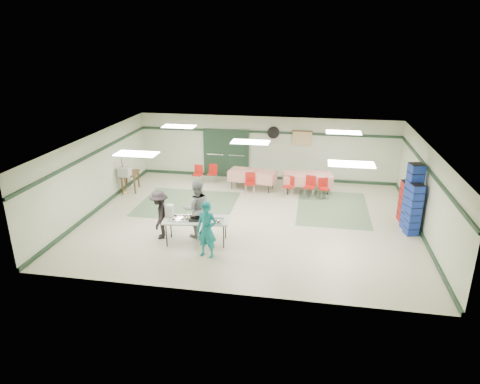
% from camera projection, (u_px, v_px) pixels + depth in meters
% --- Properties ---
extents(floor, '(11.00, 11.00, 0.00)m').
position_uv_depth(floor, '(250.00, 219.00, 14.52)').
color(floor, beige).
rests_on(floor, ground).
extents(ceiling, '(11.00, 11.00, 0.00)m').
position_uv_depth(ceiling, '(250.00, 141.00, 13.59)').
color(ceiling, silver).
rests_on(ceiling, wall_back).
extents(wall_back, '(11.00, 0.00, 11.00)m').
position_uv_depth(wall_back, '(266.00, 148.00, 18.22)').
color(wall_back, beige).
rests_on(wall_back, floor).
extents(wall_front, '(11.00, 0.00, 11.00)m').
position_uv_depth(wall_front, '(221.00, 243.00, 9.90)').
color(wall_front, beige).
rests_on(wall_front, floor).
extents(wall_left, '(0.00, 9.00, 9.00)m').
position_uv_depth(wall_left, '(95.00, 173.00, 14.96)').
color(wall_left, beige).
rests_on(wall_left, floor).
extents(wall_right, '(0.00, 9.00, 9.00)m').
position_uv_depth(wall_right, '(426.00, 192.00, 13.16)').
color(wall_right, beige).
rests_on(wall_right, floor).
extents(trim_back, '(11.00, 0.06, 0.10)m').
position_uv_depth(trim_back, '(266.00, 132.00, 17.95)').
color(trim_back, '#1C3322').
rests_on(trim_back, wall_back).
extents(baseboard_back, '(11.00, 0.06, 0.12)m').
position_uv_depth(baseboard_back, '(265.00, 177.00, 18.64)').
color(baseboard_back, '#1C3322').
rests_on(baseboard_back, floor).
extents(trim_left, '(0.06, 9.00, 0.10)m').
position_uv_depth(trim_left, '(93.00, 153.00, 14.71)').
color(trim_left, '#1C3322').
rests_on(trim_left, wall_back).
extents(baseboard_left, '(0.06, 9.00, 0.12)m').
position_uv_depth(baseboard_left, '(100.00, 207.00, 15.40)').
color(baseboard_left, '#1C3322').
rests_on(baseboard_left, floor).
extents(trim_right, '(0.06, 9.00, 0.10)m').
position_uv_depth(trim_right, '(429.00, 170.00, 12.92)').
color(trim_right, '#1C3322').
rests_on(trim_right, wall_back).
extents(baseboard_right, '(0.06, 9.00, 0.12)m').
position_uv_depth(baseboard_right, '(419.00, 229.00, 13.61)').
color(baseboard_right, '#1C3322').
rests_on(baseboard_right, floor).
extents(green_patch_a, '(3.50, 3.00, 0.01)m').
position_uv_depth(green_patch_a, '(187.00, 204.00, 15.85)').
color(green_patch_a, slate).
rests_on(green_patch_a, floor).
extents(green_patch_b, '(2.50, 3.50, 0.01)m').
position_uv_depth(green_patch_b, '(332.00, 208.00, 15.45)').
color(green_patch_b, slate).
rests_on(green_patch_b, floor).
extents(double_door_left, '(0.90, 0.06, 2.10)m').
position_uv_depth(double_door_left, '(216.00, 153.00, 18.63)').
color(double_door_left, '#969895').
rests_on(double_door_left, floor).
extents(double_door_right, '(0.90, 0.06, 2.10)m').
position_uv_depth(double_door_right, '(237.00, 154.00, 18.47)').
color(double_door_right, '#969895').
rests_on(double_door_right, floor).
extents(door_frame, '(2.00, 0.03, 2.15)m').
position_uv_depth(door_frame, '(226.00, 154.00, 18.53)').
color(door_frame, '#1C3322').
rests_on(door_frame, floor).
extents(wall_fan, '(0.50, 0.10, 0.50)m').
position_uv_depth(wall_fan, '(273.00, 133.00, 17.87)').
color(wall_fan, black).
rests_on(wall_fan, wall_back).
extents(scroll_banner, '(0.80, 0.02, 0.60)m').
position_uv_depth(scroll_banner, '(302.00, 138.00, 17.75)').
color(scroll_banner, tan).
rests_on(scroll_banner, wall_back).
extents(serving_table, '(2.03, 1.02, 0.76)m').
position_uv_depth(serving_table, '(196.00, 221.00, 12.64)').
color(serving_table, '#BABAB4').
rests_on(serving_table, floor).
extents(sheet_tray_right, '(0.58, 0.46, 0.02)m').
position_uv_depth(sheet_tray_right, '(214.00, 221.00, 12.48)').
color(sheet_tray_right, silver).
rests_on(sheet_tray_right, serving_table).
extents(sheet_tray_mid, '(0.59, 0.47, 0.02)m').
position_uv_depth(sheet_tray_mid, '(192.00, 218.00, 12.70)').
color(sheet_tray_mid, silver).
rests_on(sheet_tray_mid, serving_table).
extents(sheet_tray_left, '(0.68, 0.55, 0.02)m').
position_uv_depth(sheet_tray_left, '(180.00, 219.00, 12.64)').
color(sheet_tray_left, silver).
rests_on(sheet_tray_left, serving_table).
extents(baking_pan, '(0.53, 0.37, 0.08)m').
position_uv_depth(baking_pan, '(198.00, 219.00, 12.55)').
color(baking_pan, black).
rests_on(baking_pan, serving_table).
extents(foam_box_stack, '(0.25, 0.23, 0.36)m').
position_uv_depth(foam_box_stack, '(169.00, 210.00, 12.80)').
color(foam_box_stack, white).
rests_on(foam_box_stack, serving_table).
extents(volunteer_teal, '(0.66, 0.50, 1.63)m').
position_uv_depth(volunteer_teal, '(207.00, 230.00, 11.82)').
color(volunteer_teal, '#137F88').
rests_on(volunteer_teal, floor).
extents(volunteer_grey, '(1.08, 0.98, 1.82)m').
position_uv_depth(volunteer_grey, '(197.00, 209.00, 13.01)').
color(volunteer_grey, '#929397').
rests_on(volunteer_grey, floor).
extents(volunteer_dark, '(0.76, 1.07, 1.51)m').
position_uv_depth(volunteer_dark, '(160.00, 215.00, 12.96)').
color(volunteer_dark, black).
rests_on(volunteer_dark, floor).
extents(dining_table_a, '(1.98, 1.08, 0.77)m').
position_uv_depth(dining_table_a, '(307.00, 178.00, 16.86)').
color(dining_table_a, red).
rests_on(dining_table_a, floor).
extents(dining_table_b, '(1.96, 1.11, 0.77)m').
position_uv_depth(dining_table_b, '(252.00, 175.00, 17.22)').
color(dining_table_b, red).
rests_on(dining_table_b, floor).
extents(chair_a, '(0.47, 0.47, 0.85)m').
position_uv_depth(chair_a, '(310.00, 184.00, 16.33)').
color(chair_a, '#B1230E').
rests_on(chair_a, floor).
extents(chair_b, '(0.43, 0.43, 0.79)m').
position_uv_depth(chair_b, '(289.00, 184.00, 16.47)').
color(chair_b, '#B1230E').
rests_on(chair_b, floor).
extents(chair_c, '(0.47, 0.47, 0.80)m').
position_uv_depth(chair_c, '(324.00, 186.00, 16.25)').
color(chair_c, '#B1230E').
rests_on(chair_c, floor).
extents(chair_d, '(0.42, 0.42, 0.85)m').
position_uv_depth(chair_d, '(250.00, 181.00, 16.71)').
color(chair_d, '#B1230E').
rests_on(chair_d, floor).
extents(chair_loose_a, '(0.39, 0.39, 0.79)m').
position_uv_depth(chair_loose_a, '(213.00, 172.00, 17.98)').
color(chair_loose_a, '#B1230E').
rests_on(chair_loose_a, floor).
extents(chair_loose_b, '(0.40, 0.40, 0.80)m').
position_uv_depth(chair_loose_b, '(198.00, 172.00, 17.89)').
color(chair_loose_b, '#B1230E').
rests_on(chair_loose_b, floor).
extents(crate_stack_blue_a, '(0.44, 0.44, 1.66)m').
position_uv_depth(crate_stack_blue_a, '(414.00, 210.00, 13.13)').
color(crate_stack_blue_a, '#1A3AA1').
rests_on(crate_stack_blue_a, floor).
extents(crate_stack_red, '(0.47, 0.47, 1.39)m').
position_uv_depth(crate_stack_red, '(407.00, 201.00, 14.19)').
color(crate_stack_red, '#A11014').
rests_on(crate_stack_red, floor).
extents(crate_stack_blue_b, '(0.50, 0.50, 2.19)m').
position_uv_depth(crate_stack_blue_b, '(412.00, 197.00, 13.42)').
color(crate_stack_blue_b, '#1A3AA1').
rests_on(crate_stack_blue_b, floor).
extents(printer_table, '(0.79, 1.05, 0.74)m').
position_uv_depth(printer_table, '(130.00, 175.00, 17.01)').
color(printer_table, brown).
rests_on(printer_table, floor).
extents(office_printer, '(0.44, 0.38, 0.35)m').
position_uv_depth(office_printer, '(125.00, 172.00, 16.51)').
color(office_printer, '#A7A7A3').
rests_on(office_printer, printer_table).
extents(broom, '(0.04, 0.23, 1.41)m').
position_uv_depth(broom, '(124.00, 175.00, 16.66)').
color(broom, brown).
rests_on(broom, floor).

